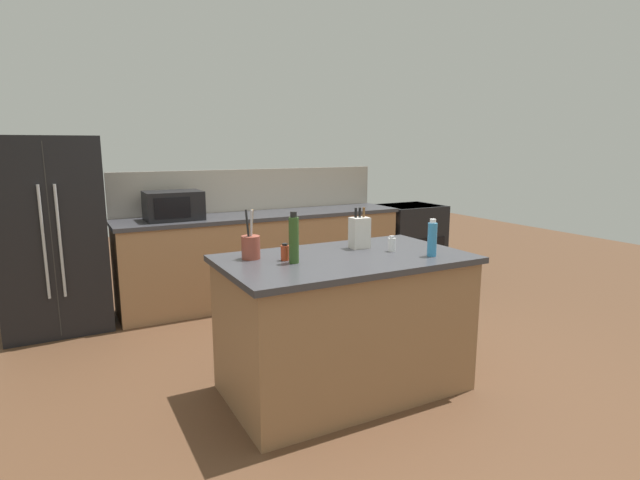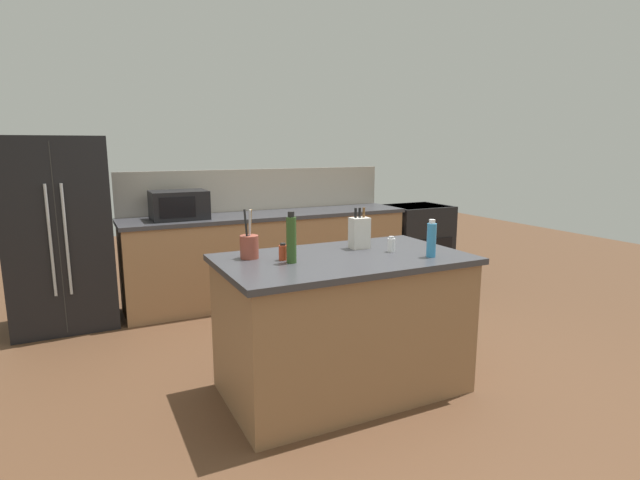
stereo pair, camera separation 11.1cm
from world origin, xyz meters
name	(u,v)px [view 1 (the left image)]	position (x,y,z in m)	size (l,w,h in m)	color
ground_plane	(344,388)	(0.00, 0.00, 0.00)	(14.00, 14.00, 0.00)	brown
back_counter_run	(265,256)	(0.30, 2.20, 0.47)	(3.08, 0.66, 0.94)	#936B47
wall_backsplash	(253,190)	(0.30, 2.52, 1.17)	(3.04, 0.03, 0.46)	#B2A899
kitchen_island	(344,323)	(0.00, 0.00, 0.47)	(1.63, 0.95, 0.94)	#936B47
refrigerator	(52,235)	(-1.72, 2.25, 0.87)	(0.87, 0.75, 1.74)	black
range_oven	(409,241)	(2.26, 2.20, 0.47)	(0.76, 0.65, 0.92)	black
microwave	(173,205)	(-0.64, 2.20, 1.08)	(0.54, 0.39, 0.28)	black
knife_block	(359,232)	(0.23, 0.18, 1.05)	(0.13, 0.11, 0.29)	beige
utensil_crock	(251,246)	(-0.57, 0.22, 1.02)	(0.12, 0.12, 0.32)	brown
salt_shaker	(392,244)	(0.36, -0.02, 0.99)	(0.05, 0.05, 0.11)	silver
spice_jar_paprika	(285,252)	(-0.40, 0.08, 0.99)	(0.05, 0.05, 0.11)	#B73D1E
dish_soap_bottle	(432,239)	(0.51, -0.27, 1.06)	(0.06, 0.06, 0.25)	#3384BC
olive_oil_bottle	(294,239)	(-0.38, -0.02, 1.09)	(0.06, 0.06, 0.32)	#2D4C1E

